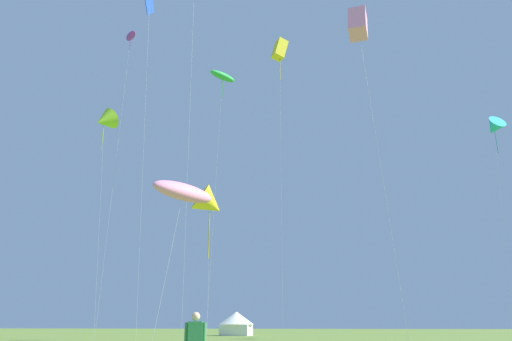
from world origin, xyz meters
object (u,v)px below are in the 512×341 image
at_px(kite_purple_parafoil, 131,37).
at_px(kite_yellow_delta, 210,204).
at_px(kite_lime_delta, 104,121).
at_px(festival_tent_right, 236,322).
at_px(kite_yellow_box, 280,50).
at_px(kite_pink_parafoil, 183,192).
at_px(kite_green_parafoil, 222,77).
at_px(kite_pink_box, 358,24).
at_px(kite_blue_diamond, 149,9).
at_px(kite_cyan_delta, 494,127).

xyz_separation_m(kite_purple_parafoil, kite_yellow_delta, (12.54, -4.59, -23.64)).
distance_m(kite_lime_delta, festival_tent_right, 33.12).
bearing_deg(festival_tent_right, kite_yellow_delta, -83.18).
xyz_separation_m(kite_lime_delta, kite_yellow_box, (22.27, 0.51, 7.82)).
distance_m(kite_pink_parafoil, kite_green_parafoil, 32.02).
bearing_deg(kite_pink_parafoil, kite_purple_parafoil, 123.51).
height_order(kite_pink_box, kite_yellow_box, kite_yellow_box).
bearing_deg(kite_purple_parafoil, kite_lime_delta, 155.17).
height_order(kite_pink_parafoil, kite_green_parafoil, kite_green_parafoil).
relative_size(kite_pink_parafoil, kite_pink_box, 0.37).
relative_size(kite_pink_parafoil, kite_yellow_box, 0.25).
distance_m(kite_pink_parafoil, festival_tent_right, 48.11).
relative_size(kite_pink_box, kite_yellow_box, 0.67).
bearing_deg(kite_pink_box, kite_blue_diamond, 149.38).
bearing_deg(festival_tent_right, kite_purple_parafoil, -115.19).
height_order(kite_pink_box, kite_blue_diamond, kite_blue_diamond).
height_order(kite_cyan_delta, kite_green_parafoil, kite_green_parafoil).
xyz_separation_m(kite_purple_parafoil, kite_blue_diamond, (4.81, -5.35, -0.33)).
xyz_separation_m(kite_cyan_delta, kite_pink_box, (-16.27, -26.87, -1.77)).
height_order(kite_cyan_delta, kite_blue_diamond, kite_blue_diamond).
height_order(kite_green_parafoil, kite_blue_diamond, kite_blue_diamond).
xyz_separation_m(kite_cyan_delta, festival_tent_right, (-34.14, 12.19, -22.08)).
bearing_deg(kite_green_parafoil, kite_pink_box, -48.42).
bearing_deg(kite_pink_parafoil, kite_blue_diamond, 121.08).
distance_m(kite_yellow_delta, festival_tent_right, 27.42).
distance_m(kite_cyan_delta, kite_blue_diamond, 42.96).
bearing_deg(kite_yellow_box, kite_green_parafoil, -143.36).
xyz_separation_m(kite_green_parafoil, kite_pink_box, (14.51, -16.36, -6.11)).
bearing_deg(kite_blue_diamond, kite_green_parafoil, 20.06).
bearing_deg(kite_cyan_delta, festival_tent_right, 160.35).
xyz_separation_m(kite_purple_parafoil, festival_tent_right, (9.56, 20.32, -34.71)).
relative_size(kite_lime_delta, kite_yellow_box, 0.79).
bearing_deg(kite_lime_delta, kite_cyan_delta, 7.94).
xyz_separation_m(kite_green_parafoil, kite_lime_delta, (-16.29, 3.94, -2.38)).
bearing_deg(kite_yellow_box, kite_purple_parafoil, -173.77).
bearing_deg(kite_pink_parafoil, kite_lime_delta, 126.68).
distance_m(kite_pink_box, festival_tent_right, 47.51).
height_order(kite_yellow_delta, kite_yellow_box, kite_yellow_box).
height_order(kite_yellow_box, festival_tent_right, kite_yellow_box).
bearing_deg(kite_yellow_box, kite_lime_delta, -178.70).
bearing_deg(kite_yellow_box, kite_yellow_delta, -133.74).
bearing_deg(kite_purple_parafoil, kite_cyan_delta, 10.53).
height_order(kite_blue_diamond, festival_tent_right, kite_blue_diamond).
height_order(kite_pink_box, festival_tent_right, kite_pink_box).
xyz_separation_m(kite_green_parafoil, kite_blue_diamond, (-8.12, -2.96, 7.97)).
bearing_deg(kite_green_parafoil, festival_tent_right, 98.43).
bearing_deg(kite_cyan_delta, kite_purple_parafoil, -169.47).
relative_size(kite_yellow_delta, kite_lime_delta, 0.54).
bearing_deg(kite_pink_box, kite_pink_parafoil, -140.81).
bearing_deg(kite_purple_parafoil, kite_yellow_delta, -20.11).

